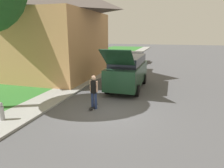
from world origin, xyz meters
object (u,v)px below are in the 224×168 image
Objects in this scene: skateboard at (94,107)px; fire_hydrant at (1,111)px; suv_parked at (128,71)px; skateboarder at (94,91)px; car_down_street at (136,57)px.

fire_hydrant is (-3.07, -2.58, 0.39)m from skateboard.
suv_parked is 4.39m from skateboard.
skateboarder is 2.06× the size of skateboard.
skateboarder reaches higher than skateboard.
skateboard is at bearing -87.46° from car_down_street.
car_down_street is 16.41m from skateboarder.
car_down_street is 19.07m from fire_hydrant.
skateboard is 1.05× the size of fire_hydrant.
skateboarder is at bearing 39.07° from fire_hydrant.
skateboarder reaches higher than car_down_street.
skateboarder is at bearing -100.38° from suv_parked.
fire_hydrant is (-2.35, -18.93, -0.19)m from car_down_street.
skateboarder is 2.17× the size of fire_hydrant.
suv_parked is 7.82m from fire_hydrant.
suv_parked reaches higher than skateboard.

